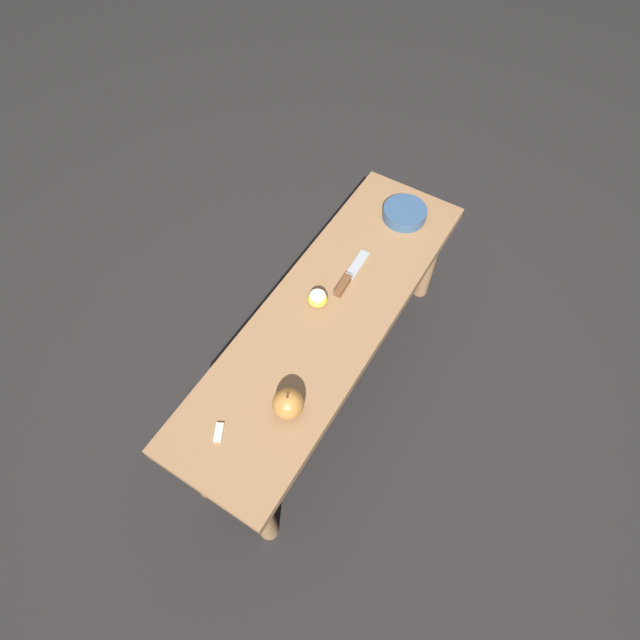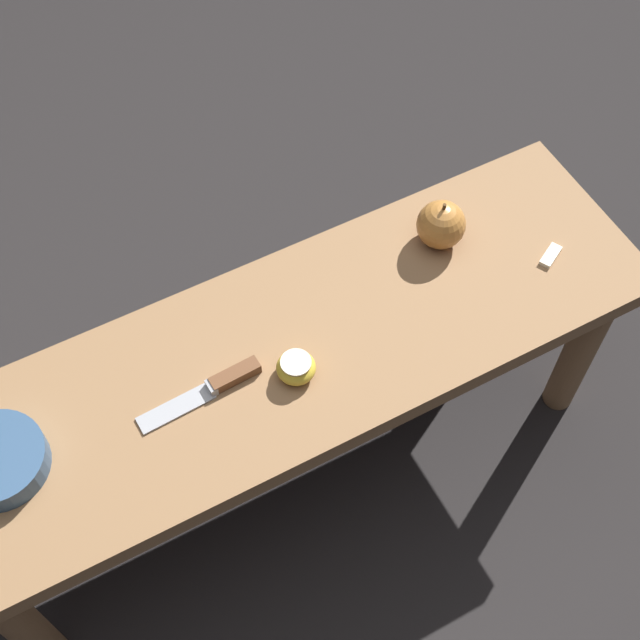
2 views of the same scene
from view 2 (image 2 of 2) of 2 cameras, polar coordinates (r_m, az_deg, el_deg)
ground_plane at (r=1.86m, az=-1.45°, el=-9.17°), size 8.00×8.00×0.00m
wooden_bench at (r=1.51m, az=-1.76°, el=-3.37°), size 1.25×0.37×0.47m
knife at (r=1.41m, az=-6.56°, el=-4.14°), size 0.21×0.04×0.02m
apple_whole at (r=1.54m, az=7.76°, el=6.07°), size 0.09×0.09×0.10m
apple_cut at (r=1.40m, az=-1.54°, el=-3.05°), size 0.06×0.06×0.04m
apple_slice_near_knife at (r=1.59m, az=14.54°, el=4.02°), size 0.05×0.04×0.01m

